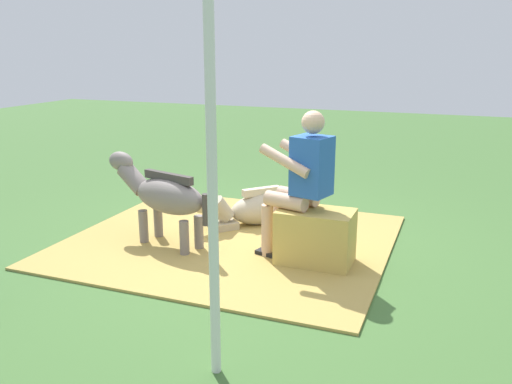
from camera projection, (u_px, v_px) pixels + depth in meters
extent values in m
plane|color=#426B33|center=(248.00, 249.00, 5.27)|extent=(24.00, 24.00, 0.00)
cube|color=tan|center=(231.00, 240.00, 5.48)|extent=(3.14, 2.80, 0.02)
cube|color=tan|center=(315.00, 238.00, 4.84)|extent=(0.67, 0.42, 0.51)
cylinder|color=#D8AD8C|center=(286.00, 201.00, 4.80)|extent=(0.42, 0.24, 0.14)
cylinder|color=#D8AD8C|center=(267.00, 231.00, 5.00)|extent=(0.11, 0.11, 0.51)
cube|color=black|center=(267.00, 254.00, 5.06)|extent=(0.24, 0.15, 0.06)
cylinder|color=#D8AD8C|center=(298.00, 196.00, 4.96)|extent=(0.42, 0.24, 0.14)
cylinder|color=#D8AD8C|center=(279.00, 226.00, 5.16)|extent=(0.11, 0.11, 0.51)
cube|color=black|center=(279.00, 248.00, 5.22)|extent=(0.24, 0.15, 0.06)
cube|color=#2659B2|center=(312.00, 166.00, 4.68)|extent=(0.36, 0.35, 0.52)
cylinder|color=#D8AD8C|center=(285.00, 161.00, 4.65)|extent=(0.51, 0.22, 0.26)
cylinder|color=#D8AD8C|center=(304.00, 155.00, 4.90)|extent=(0.51, 0.22, 0.26)
sphere|color=#D8AD8C|center=(313.00, 122.00, 4.58)|extent=(0.20, 0.20, 0.20)
ellipsoid|color=slate|center=(169.00, 196.00, 5.20)|extent=(0.89, 0.53, 0.34)
cylinder|color=slate|center=(144.00, 227.00, 5.37)|extent=(0.09, 0.09, 0.35)
cylinder|color=slate|center=(158.00, 222.00, 5.53)|extent=(0.09, 0.09, 0.35)
cylinder|color=slate|center=(184.00, 239.00, 5.05)|extent=(0.09, 0.09, 0.35)
cylinder|color=slate|center=(199.00, 233.00, 5.20)|extent=(0.09, 0.09, 0.35)
cylinder|color=slate|center=(134.00, 179.00, 5.46)|extent=(0.40, 0.27, 0.33)
ellipsoid|color=slate|center=(121.00, 161.00, 5.52)|extent=(0.35, 0.24, 0.20)
cube|color=#433D3A|center=(168.00, 177.00, 5.15)|extent=(0.59, 0.22, 0.08)
cylinder|color=#433D3A|center=(206.00, 210.00, 4.94)|extent=(0.07, 0.07, 0.30)
ellipsoid|color=tan|center=(268.00, 208.00, 6.00)|extent=(0.89, 0.92, 0.36)
cube|color=tan|center=(223.00, 226.00, 5.80)|extent=(0.37, 0.37, 0.10)
cylinder|color=tan|center=(221.00, 209.00, 5.74)|extent=(0.33, 0.33, 0.30)
ellipsoid|color=tan|center=(205.00, 204.00, 5.64)|extent=(0.32, 0.33, 0.20)
cube|color=beige|center=(261.00, 191.00, 5.91)|extent=(0.36, 0.38, 0.08)
cylinder|color=silver|center=(212.00, 172.00, 2.97)|extent=(0.06, 0.06, 2.50)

